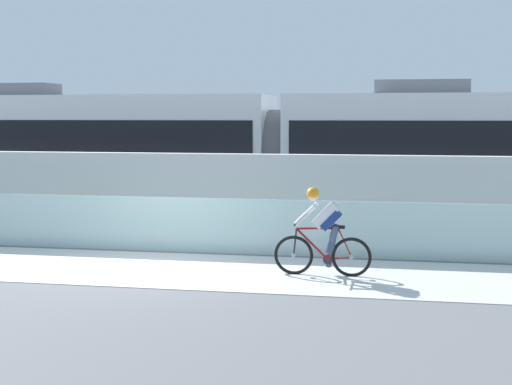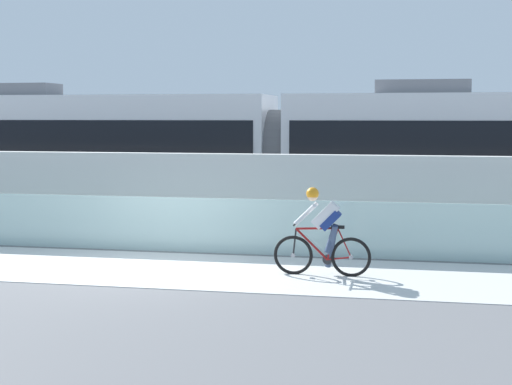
{
  "view_description": "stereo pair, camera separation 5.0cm",
  "coord_description": "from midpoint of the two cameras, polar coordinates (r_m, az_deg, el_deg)",
  "views": [
    {
      "loc": [
        4.76,
        -13.47,
        2.89
      ],
      "look_at": [
        1.67,
        2.35,
        1.25
      ],
      "focal_mm": 53.1,
      "sensor_mm": 36.0,
      "label": 1
    },
    {
      "loc": [
        4.8,
        -13.46,
        2.89
      ],
      "look_at": [
        1.67,
        2.35,
        1.25
      ],
      "focal_mm": 53.1,
      "sensor_mm": 36.0,
      "label": 2
    }
  ],
  "objects": [
    {
      "name": "glass_parapet",
      "position": [
        16.21,
        -6.24,
        -2.41
      ],
      "size": [
        32.0,
        0.05,
        1.16
      ],
      "primitive_type": "cube",
      "color": "silver",
      "rests_on": "ground"
    },
    {
      "name": "cyclist_on_bike",
      "position": [
        13.7,
        4.96,
        -3.06
      ],
      "size": [
        1.77,
        0.58,
        1.61
      ],
      "color": "black",
      "rests_on": "ground"
    },
    {
      "name": "tram_rail_near",
      "position": [
        20.38,
        -2.65,
        -2.34
      ],
      "size": [
        32.0,
        0.08,
        0.01
      ],
      "primitive_type": "cube",
      "color": "#595654",
      "rests_on": "ground"
    },
    {
      "name": "concrete_barrier_wall",
      "position": [
        17.87,
        -4.55,
        -0.26
      ],
      "size": [
        32.0,
        0.36,
        2.01
      ],
      "primitive_type": "cube",
      "color": "silver",
      "rests_on": "ground"
    },
    {
      "name": "bike_path_deck",
      "position": [
        14.58,
        -8.38,
        -5.67
      ],
      "size": [
        32.0,
        3.2,
        0.01
      ],
      "primitive_type": "cube",
      "color": "silver",
      "rests_on": "ground"
    },
    {
      "name": "tram_rail_far",
      "position": [
        21.76,
        -1.76,
        -1.81
      ],
      "size": [
        32.0,
        0.08,
        0.01
      ],
      "primitive_type": "cube",
      "color": "#595654",
      "rests_on": "ground"
    },
    {
      "name": "ground_plane",
      "position": [
        14.58,
        -8.38,
        -5.69
      ],
      "size": [
        200.0,
        200.0,
        0.0
      ],
      "primitive_type": "plane",
      "color": "slate"
    },
    {
      "name": "tram",
      "position": [
        20.62,
        1.6,
        3.04
      ],
      "size": [
        22.56,
        2.54,
        3.81
      ],
      "color": "silver",
      "rests_on": "ground"
    }
  ]
}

